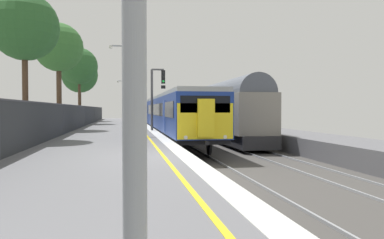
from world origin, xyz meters
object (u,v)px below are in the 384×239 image
background_tree_centre (80,76)px  commuter_train_at_platform (161,112)px  platform_lamp_mid (126,82)px  background_tree_right (59,49)px  platform_lamp_far (126,97)px  signal_gantry (156,92)px  background_tree_back (25,29)px  freight_train_adjacent_track (207,110)px  background_tree_left (79,67)px

background_tree_centre → commuter_train_at_platform: bearing=-52.6°
platform_lamp_mid → background_tree_right: (-5.06, 7.10, 2.98)m
commuter_train_at_platform → platform_lamp_far: platform_lamp_far is taller
platform_lamp_mid → background_tree_centre: background_tree_centre is taller
signal_gantry → platform_lamp_far: size_ratio=0.93×
platform_lamp_far → background_tree_back: (-5.14, -22.55, 2.74)m
platform_lamp_mid → background_tree_back: size_ratio=0.72×
signal_gantry → platform_lamp_far: bearing=98.1°
freight_train_adjacent_track → background_tree_right: 14.30m
background_tree_right → freight_train_adjacent_track: bearing=19.9°
commuter_train_at_platform → background_tree_left: 10.65m
commuter_train_at_platform → freight_train_adjacent_track: size_ratio=1.48×
commuter_train_at_platform → platform_lamp_mid: platform_lamp_mid is taller
background_tree_right → background_tree_back: size_ratio=1.09×
freight_train_adjacent_track → platform_lamp_far: (-7.65, 8.51, 1.40)m
platform_lamp_mid → platform_lamp_far: bearing=90.0°
signal_gantry → platform_lamp_far: (-2.18, 15.29, 0.07)m
freight_train_adjacent_track → background_tree_back: 19.44m
freight_train_adjacent_track → platform_lamp_far: 11.53m
freight_train_adjacent_track → background_tree_back: background_tree_back is taller
freight_train_adjacent_track → platform_lamp_far: size_ratio=5.84×
background_tree_right → platform_lamp_far: bearing=68.9°
freight_train_adjacent_track → background_tree_right: bearing=-160.1°
platform_lamp_far → background_tree_left: size_ratio=0.59×
signal_gantry → background_tree_left: (-7.22, 14.27, 3.31)m
freight_train_adjacent_track → background_tree_left: size_ratio=3.45×
freight_train_adjacent_track → signal_gantry: size_ratio=6.25×
background_tree_left → background_tree_centre: size_ratio=0.98×
signal_gantry → platform_lamp_mid: size_ratio=0.84×
freight_train_adjacent_track → platform_lamp_far: bearing=131.9°
commuter_train_at_platform → background_tree_left: background_tree_left is taller
platform_lamp_far → background_tree_centre: size_ratio=0.58×
freight_train_adjacent_track → background_tree_left: background_tree_left is taller
platform_lamp_far → background_tree_left: (-5.04, -1.02, 3.24)m
freight_train_adjacent_track → platform_lamp_mid: bearing=-123.1°
freight_train_adjacent_track → commuter_train_at_platform: bearing=136.5°
platform_lamp_mid → background_tree_back: (-5.14, -2.33, 2.45)m
freight_train_adjacent_track → background_tree_centre: bearing=129.7°
signal_gantry → background_tree_centre: 24.81m
platform_lamp_mid → commuter_train_at_platform: bearing=76.8°
signal_gantry → background_tree_left: bearing=116.8°
commuter_train_at_platform → freight_train_adjacent_track: freight_train_adjacent_track is taller
background_tree_back → signal_gantry: bearing=44.8°
background_tree_right → background_tree_back: bearing=-90.5°
platform_lamp_mid → platform_lamp_far: 20.22m
signal_gantry → platform_lamp_far: platform_lamp_far is taller
commuter_train_at_platform → platform_lamp_far: bearing=127.7°
signal_gantry → background_tree_centre: background_tree_centre is taller
platform_lamp_far → background_tree_right: size_ratio=0.60×
background_tree_centre → background_tree_right: (0.94, -21.03, 0.20)m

